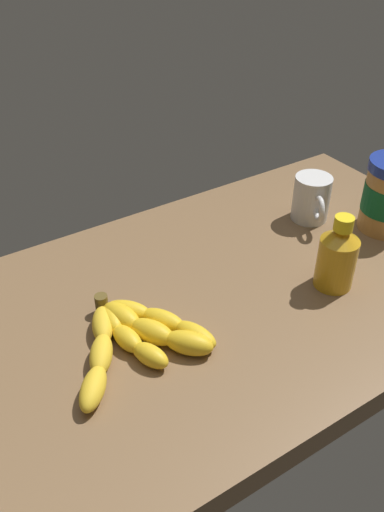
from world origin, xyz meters
The scene contains 4 objects.
ground_plane centered at (0.00, 0.00, -2.21)cm, with size 97.09×56.86×4.43cm, color brown.
banana_bunch centered at (18.61, 3.12, 1.57)cm, with size 22.47×19.07×3.40cm.
honey_bottle centered at (-14.75, 8.49, 5.64)cm, with size 6.23×6.23×12.94cm.
coffee_mug centered at (-25.43, -8.64, 4.45)cm, with size 7.20×10.10×8.84cm.
Camera 1 is at (41.51, 53.53, 55.77)cm, focal length 37.55 mm.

